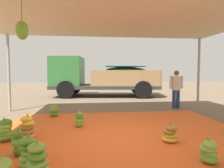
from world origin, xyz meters
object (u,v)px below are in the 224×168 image
banana_bunch_8 (28,153)px  cargo_truck_main (101,77)px  banana_bunch_3 (27,128)px  banana_bunch_7 (170,134)px  banana_bunch_9 (19,143)px  banana_bunch_11 (79,120)px  banana_bunch_5 (209,152)px  banana_bunch_10 (5,131)px  worker_0 (176,86)px  banana_bunch_4 (38,161)px  banana_bunch_2 (54,111)px

banana_bunch_8 → cargo_truck_main: bearing=79.3°
banana_bunch_3 → banana_bunch_7: bearing=-10.2°
banana_bunch_9 → banana_bunch_11: 1.97m
banana_bunch_9 → banana_bunch_3: bearing=98.0°
banana_bunch_7 → cargo_truck_main: (-1.01, 8.01, 1.04)m
banana_bunch_5 → banana_bunch_10: (-3.79, 1.45, 0.04)m
worker_0 → banana_bunch_3: bearing=-147.8°
banana_bunch_4 → worker_0: size_ratio=0.34×
cargo_truck_main → worker_0: size_ratio=4.26×
banana_bunch_11 → worker_0: size_ratio=0.29×
banana_bunch_4 → cargo_truck_main: cargo_truck_main is taller
banana_bunch_2 → banana_bunch_4: (0.46, -3.82, 0.04)m
banana_bunch_2 → banana_bunch_4: 3.85m
banana_bunch_3 → banana_bunch_5: banana_bunch_3 is taller
banana_bunch_3 → banana_bunch_10: bearing=-169.4°
banana_bunch_4 → cargo_truck_main: (1.45, 9.10, 0.98)m
banana_bunch_3 → banana_bunch_11: size_ratio=1.22×
banana_bunch_3 → worker_0: (4.92, 3.10, 0.66)m
banana_bunch_9 → cargo_truck_main: cargo_truck_main is taller
banana_bunch_8 → worker_0: 6.36m
banana_bunch_11 → banana_bunch_7: bearing=-34.3°
cargo_truck_main → banana_bunch_10: bearing=-108.6°
banana_bunch_5 → banana_bunch_11: banana_bunch_11 is taller
banana_bunch_3 → cargo_truck_main: size_ratio=0.08×
banana_bunch_8 → banana_bunch_9: 0.54m
banana_bunch_5 → banana_bunch_9: 3.29m
banana_bunch_4 → banana_bunch_11: banana_bunch_4 is taller
banana_bunch_2 → banana_bunch_7: (2.92, -2.73, -0.02)m
banana_bunch_8 → banana_bunch_9: bearing=124.0°
banana_bunch_5 → banana_bunch_8: 2.93m
banana_bunch_10 → worker_0: size_ratio=0.32×
banana_bunch_8 → banana_bunch_11: (0.68, 2.15, -0.02)m
banana_bunch_9 → banana_bunch_11: banana_bunch_9 is taller
banana_bunch_4 → cargo_truck_main: 9.27m
banana_bunch_3 → banana_bunch_2: bearing=85.1°
worker_0 → banana_bunch_11: bearing=-148.9°
banana_bunch_2 → banana_bunch_8: size_ratio=0.80×
banana_bunch_7 → banana_bunch_10: banana_bunch_10 is taller
banana_bunch_4 → banana_bunch_7: banana_bunch_4 is taller
banana_bunch_8 → banana_bunch_2: bearing=93.9°
banana_bunch_3 → banana_bunch_8: bearing=-72.3°
cargo_truck_main → banana_bunch_3: bearing=-105.7°
banana_bunch_2 → banana_bunch_9: bearing=-91.1°
banana_bunch_7 → banana_bunch_8: size_ratio=0.81×
banana_bunch_2 → cargo_truck_main: cargo_truck_main is taller
banana_bunch_3 → banana_bunch_10: (-0.44, -0.08, -0.02)m
banana_bunch_5 → cargo_truck_main: bearing=97.9°
cargo_truck_main → banana_bunch_8: bearing=-100.7°
banana_bunch_5 → banana_bunch_10: banana_bunch_10 is taller
banana_bunch_2 → cargo_truck_main: bearing=70.1°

